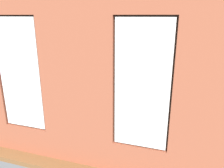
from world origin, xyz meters
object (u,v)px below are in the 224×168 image
(potted_plant_mid_room_small, at_px, (149,95))
(couch_by_window, at_px, (64,126))
(couch_left, at_px, (212,126))
(media_console, at_px, (39,90))
(candle_jar, at_px, (120,97))
(potted_plant_corner_near_left, at_px, (210,84))
(potted_plant_between_couches, at_px, (127,125))
(coffee_table, at_px, (120,101))
(potted_plant_by_left_couch, at_px, (192,103))
(papasan_chair, at_px, (112,82))
(potted_plant_near_tv, at_px, (33,100))
(table_plant_small, at_px, (106,95))
(remote_silver, at_px, (122,101))
(potted_plant_beside_window_right, at_px, (2,110))
(potted_plant_foreground_right, at_px, (64,74))
(tv_flatscreen, at_px, (38,71))
(remote_black, at_px, (134,99))
(cup_ceramic, at_px, (116,96))

(potted_plant_mid_room_small, bearing_deg, couch_by_window, 61.17)
(couch_left, height_order, media_console, couch_left)
(candle_jar, height_order, media_console, media_console)
(candle_jar, height_order, potted_plant_corner_near_left, potted_plant_corner_near_left)
(potted_plant_between_couches, relative_size, potted_plant_mid_room_small, 2.97)
(coffee_table, xyz_separation_m, potted_plant_by_left_couch, (-2.03, -0.53, -0.03))
(papasan_chair, bearing_deg, media_console, 26.65)
(candle_jar, relative_size, potted_plant_corner_near_left, 0.12)
(media_console, bearing_deg, coffee_table, 174.29)
(couch_left, distance_m, potted_plant_between_couches, 2.05)
(potted_plant_near_tv, height_order, potted_plant_by_left_couch, potted_plant_near_tv)
(potted_plant_corner_near_left, bearing_deg, table_plant_small, 29.79)
(couch_by_window, xyz_separation_m, remote_silver, (-0.94, -1.71, 0.08))
(couch_by_window, distance_m, potted_plant_corner_near_left, 4.84)
(papasan_chair, distance_m, potted_plant_beside_window_right, 3.83)
(couch_left, height_order, candle_jar, couch_left)
(papasan_chair, relative_size, potted_plant_between_couches, 0.83)
(potted_plant_between_couches, bearing_deg, potted_plant_beside_window_right, 2.78)
(potted_plant_between_couches, xyz_separation_m, potted_plant_by_left_couch, (-1.39, -2.31, -0.24))
(remote_silver, bearing_deg, coffee_table, -176.88)
(candle_jar, xyz_separation_m, potted_plant_beside_window_right, (2.48, 1.93, 0.08))
(coffee_table, xyz_separation_m, potted_plant_foreground_right, (2.71, -1.54, 0.21))
(couch_by_window, distance_m, candle_jar, 2.02)
(media_console, bearing_deg, candle_jar, 174.29)
(couch_left, bearing_deg, potted_plant_corner_near_left, 176.57)
(couch_by_window, relative_size, potted_plant_by_left_couch, 3.94)
(tv_flatscreen, distance_m, papasan_chair, 2.63)
(potted_plant_foreground_right, bearing_deg, table_plant_small, 144.19)
(potted_plant_beside_window_right, bearing_deg, potted_plant_mid_room_small, -137.55)
(potted_plant_near_tv, height_order, potted_plant_foreground_right, potted_plant_foreground_right)
(potted_plant_by_left_couch, bearing_deg, table_plant_small, 14.86)
(table_plant_small, distance_m, potted_plant_between_couches, 1.96)
(remote_silver, relative_size, potted_plant_mid_room_small, 0.42)
(couch_left, height_order, remote_black, couch_left)
(couch_by_window, height_order, couch_left, same)
(couch_by_window, bearing_deg, potted_plant_near_tv, -33.00)
(tv_flatscreen, distance_m, potted_plant_beside_window_right, 2.33)
(couch_left, height_order, potted_plant_foreground_right, potted_plant_foreground_right)
(couch_by_window, xyz_separation_m, potted_plant_foreground_right, (1.87, -3.37, 0.24))
(remote_silver, distance_m, tv_flatscreen, 3.18)
(table_plant_small, height_order, potted_plant_beside_window_right, potted_plant_beside_window_right)
(coffee_table, xyz_separation_m, table_plant_small, (0.41, 0.12, 0.18))
(couch_left, bearing_deg, potted_plant_mid_room_small, -136.24)
(candle_jar, xyz_separation_m, media_console, (3.01, -0.30, -0.19))
(tv_flatscreen, distance_m, potted_plant_by_left_couch, 5.08)
(tv_flatscreen, xyz_separation_m, potted_plant_between_couches, (-3.64, 2.08, -0.38))
(candle_jar, bearing_deg, potted_plant_between_couches, 109.72)
(remote_silver, xyz_separation_m, tv_flatscreen, (3.11, -0.42, 0.53))
(potted_plant_beside_window_right, distance_m, potted_plant_mid_room_small, 4.34)
(cup_ceramic, bearing_deg, potted_plant_corner_near_left, -151.55)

